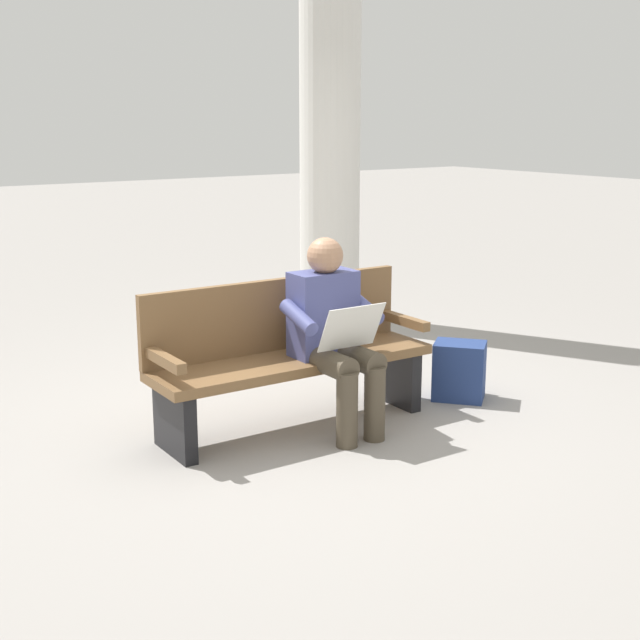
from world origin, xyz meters
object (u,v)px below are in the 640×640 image
Objects in this scene: person_seated at (334,330)px; backpack at (459,371)px; bench_near at (288,353)px; support_pillar at (330,91)px.

backpack is at bearing -179.08° from person_seated.
backpack is (-1.23, 0.23, -0.27)m from bench_near.
support_pillar is (-1.85, -2.18, 1.64)m from bench_near.
person_seated is (-0.18, 0.24, 0.17)m from bench_near.
bench_near is 1.53× the size of person_seated.
bench_near is at bearing -10.81° from backpack.
bench_near is 0.34m from person_seated.
person_seated is 3.29m from support_pillar.
bench_near is 4.24× the size of backpack.
bench_near is 3.30m from support_pillar.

